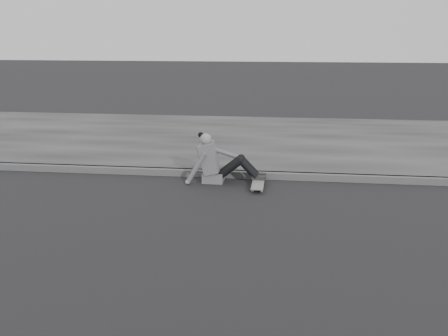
% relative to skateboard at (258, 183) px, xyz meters
% --- Properties ---
extents(ground, '(80.00, 80.00, 0.00)m').
position_rel_skateboard_xyz_m(ground, '(0.67, -2.02, -0.07)').
color(ground, black).
rests_on(ground, ground).
extents(curb, '(24.00, 0.16, 0.12)m').
position_rel_skateboard_xyz_m(curb, '(0.67, 0.56, -0.01)').
color(curb, '#4D4D4D').
rests_on(curb, ground).
extents(sidewalk, '(24.00, 6.00, 0.12)m').
position_rel_skateboard_xyz_m(sidewalk, '(0.67, 3.58, -0.01)').
color(sidewalk, '#363636').
rests_on(sidewalk, ground).
extents(skateboard, '(0.20, 0.78, 0.09)m').
position_rel_skateboard_xyz_m(skateboard, '(0.00, 0.00, 0.00)').
color(skateboard, gray).
rests_on(skateboard, ground).
extents(seated_woman, '(1.38, 0.46, 0.88)m').
position_rel_skateboard_xyz_m(seated_woman, '(-0.73, 0.25, 0.29)').
color(seated_woman, '#5B5B5E').
rests_on(seated_woman, ground).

